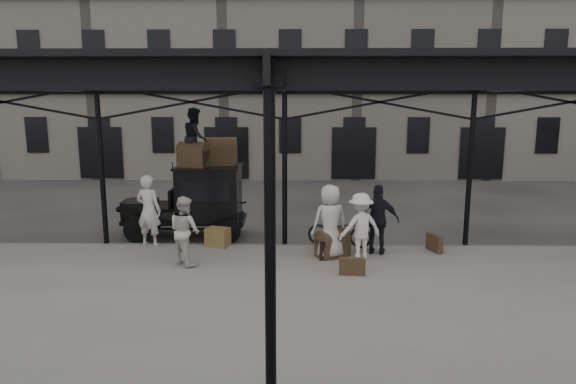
% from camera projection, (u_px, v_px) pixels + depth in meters
% --- Properties ---
extents(ground, '(120.00, 120.00, 0.00)m').
position_uv_depth(ground, '(283.00, 273.00, 12.34)').
color(ground, '#383533').
rests_on(ground, ground).
extents(platform, '(28.00, 8.00, 0.15)m').
position_uv_depth(platform, '(280.00, 303.00, 10.36)').
color(platform, slate).
rests_on(platform, ground).
extents(canopy, '(22.50, 9.00, 4.74)m').
position_uv_depth(canopy, '(280.00, 75.00, 9.81)').
color(canopy, black).
rests_on(canopy, ground).
extents(building_frontage, '(64.00, 8.00, 14.00)m').
position_uv_depth(building_frontage, '(291.00, 46.00, 28.76)').
color(building_frontage, slate).
rests_on(building_frontage, ground).
extents(taxi, '(3.65, 1.55, 2.18)m').
position_uv_depth(taxi, '(199.00, 198.00, 15.35)').
color(taxi, black).
rests_on(taxi, ground).
extents(porter_left, '(0.83, 0.66, 1.97)m').
position_uv_depth(porter_left, '(149.00, 211.00, 13.97)').
color(porter_left, beige).
rests_on(porter_left, platform).
extents(porter_midleft, '(1.04, 1.03, 1.69)m').
position_uv_depth(porter_midleft, '(185.00, 230.00, 12.43)').
color(porter_midleft, beige).
rests_on(porter_midleft, platform).
extents(porter_centre, '(1.07, 0.87, 1.88)m').
position_uv_depth(porter_centre, '(330.00, 221.00, 12.94)').
color(porter_centre, beige).
rests_on(porter_centre, platform).
extents(porter_official, '(1.15, 0.69, 1.83)m').
position_uv_depth(porter_official, '(378.00, 220.00, 13.24)').
color(porter_official, black).
rests_on(porter_official, platform).
extents(porter_right, '(1.25, 0.99, 1.70)m').
position_uv_depth(porter_right, '(360.00, 227.00, 12.79)').
color(porter_right, silver).
rests_on(porter_right, platform).
extents(bicycle, '(1.84, 1.00, 0.92)m').
position_uv_depth(bicycle, '(339.00, 230.00, 13.98)').
color(bicycle, black).
rests_on(bicycle, platform).
extents(porter_roof, '(0.76, 0.92, 1.70)m').
position_uv_depth(porter_roof, '(195.00, 137.00, 14.92)').
color(porter_roof, black).
rests_on(porter_roof, taxi).
extents(steamer_trunk_roof_near, '(0.94, 0.71, 0.61)m').
position_uv_depth(steamer_trunk_roof_near, '(193.00, 156.00, 14.87)').
color(steamer_trunk_roof_near, '#493622').
rests_on(steamer_trunk_roof_near, taxi).
extents(steamer_trunk_roof_far, '(1.01, 0.70, 0.69)m').
position_uv_depth(steamer_trunk_roof_far, '(221.00, 153.00, 15.30)').
color(steamer_trunk_roof_far, '#493622').
rests_on(steamer_trunk_roof_far, taxi).
extents(steamer_trunk_platform, '(0.96, 0.87, 0.60)m').
position_uv_depth(steamer_trunk_platform, '(333.00, 245.00, 13.14)').
color(steamer_trunk_platform, '#493622').
rests_on(steamer_trunk_platform, platform).
extents(wicker_hamper, '(0.71, 0.62, 0.50)m').
position_uv_depth(wicker_hamper, '(218.00, 237.00, 14.07)').
color(wicker_hamper, brown).
rests_on(wicker_hamper, platform).
extents(suitcase_upright, '(0.33, 0.62, 0.45)m').
position_uv_depth(suitcase_upright, '(434.00, 243.00, 13.59)').
color(suitcase_upright, '#493622').
rests_on(suitcase_upright, platform).
extents(suitcase_flat, '(0.61, 0.20, 0.40)m').
position_uv_depth(suitcase_flat, '(352.00, 266.00, 11.78)').
color(suitcase_flat, '#493622').
rests_on(suitcase_flat, platform).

